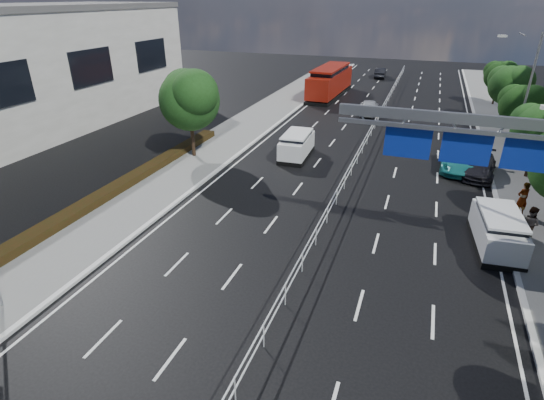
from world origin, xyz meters
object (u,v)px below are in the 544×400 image
(silver_minivan, at_px, (498,231))
(near_car_silver, at_px, (369,107))
(pedestrian_a, at_px, (523,199))
(pedestrian_b, at_px, (529,224))
(overhead_gantry, at_px, (487,144))
(near_car_dark, at_px, (380,73))
(white_minivan, at_px, (297,145))
(parked_car_dark, at_px, (480,166))
(parked_car_teal, at_px, (457,161))
(red_bus, at_px, (330,81))

(silver_minivan, bearing_deg, near_car_silver, 106.85)
(silver_minivan, distance_m, pedestrian_a, 4.27)
(near_car_silver, xyz_separation_m, pedestrian_b, (11.10, -23.10, 0.32))
(overhead_gantry, distance_m, pedestrian_a, 7.82)
(near_car_dark, bearing_deg, overhead_gantry, 98.94)
(white_minivan, bearing_deg, pedestrian_a, -21.75)
(near_car_silver, height_order, parked_car_dark, near_car_silver)
(white_minivan, xyz_separation_m, pedestrian_a, (14.53, -5.07, 0.18))
(parked_car_dark, xyz_separation_m, pedestrian_b, (1.52, -8.95, 0.42))
(overhead_gantry, xyz_separation_m, parked_car_teal, (0.06, 11.95, -4.93))
(silver_minivan, xyz_separation_m, parked_car_dark, (-0.06, 9.78, -0.24))
(silver_minivan, bearing_deg, overhead_gantry, -139.25)
(overhead_gantry, relative_size, silver_minivan, 2.22)
(overhead_gantry, bearing_deg, silver_minivan, 45.86)
(overhead_gantry, height_order, near_car_dark, overhead_gantry)
(parked_car_teal, bearing_deg, overhead_gantry, -90.49)
(near_car_dark, xyz_separation_m, pedestrian_b, (12.73, -45.87, 0.39))
(white_minivan, height_order, pedestrian_b, pedestrian_b)
(overhead_gantry, distance_m, red_bus, 35.97)
(red_bus, relative_size, parked_car_teal, 2.45)
(overhead_gantry, xyz_separation_m, parked_car_dark, (1.50, 11.39, -4.93))
(near_car_dark, distance_m, pedestrian_a, 44.64)
(silver_minivan, height_order, parked_car_dark, silver_minivan)
(silver_minivan, height_order, pedestrian_a, pedestrian_a)
(red_bus, distance_m, pedestrian_a, 32.29)
(overhead_gantry, height_order, pedestrian_a, overhead_gantry)
(parked_car_teal, bearing_deg, pedestrian_b, -72.95)
(red_bus, xyz_separation_m, parked_car_dark, (15.46, -21.55, -1.16))
(pedestrian_b, bearing_deg, red_bus, -20.91)
(overhead_gantry, height_order, near_car_silver, overhead_gantry)
(near_car_silver, xyz_separation_m, pedestrian_a, (11.25, -19.97, 0.34))
(parked_car_dark, height_order, pedestrian_b, pedestrian_b)
(near_car_dark, distance_m, pedestrian_b, 47.60)
(near_car_dark, xyz_separation_m, parked_car_teal, (9.77, -36.36, -0.03))
(silver_minivan, bearing_deg, white_minivan, 139.98)
(white_minivan, distance_m, parked_car_dark, 12.90)
(pedestrian_a, bearing_deg, silver_minivan, 38.24)
(red_bus, bearing_deg, parked_car_dark, -52.12)
(near_car_silver, bearing_deg, white_minivan, 71.91)
(pedestrian_a, height_order, pedestrian_b, pedestrian_a)
(near_car_silver, bearing_deg, near_car_dark, -91.58)
(red_bus, relative_size, silver_minivan, 2.56)
(parked_car_teal, bearing_deg, near_car_dark, 104.82)
(near_car_silver, xyz_separation_m, silver_minivan, (9.65, -23.93, 0.14))
(near_car_silver, distance_m, parked_car_teal, 15.85)
(white_minivan, bearing_deg, pedestrian_b, -32.19)
(overhead_gantry, relative_size, parked_car_teal, 2.12)
(white_minivan, distance_m, near_car_silver, 15.26)
(parked_car_dark, bearing_deg, overhead_gantry, -89.81)
(red_bus, xyz_separation_m, pedestrian_b, (16.98, -30.49, -0.73))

